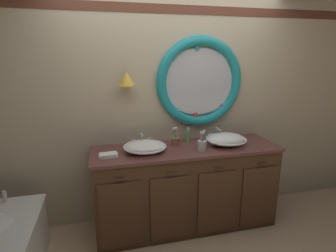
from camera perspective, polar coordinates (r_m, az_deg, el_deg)
ground_plane at (r=3.08m, az=3.32°, el=-22.53°), size 14.00×14.00×0.00m
back_wall_assembly at (r=3.07m, az=0.90°, el=4.62°), size 6.40×0.26×2.60m
vanity_counter at (r=3.07m, az=3.69°, el=-12.59°), size 1.98×0.63×0.92m
sink_basin_left at (r=2.75m, az=-4.88°, el=-4.33°), size 0.43×0.43×0.11m
sink_basin_right at (r=3.01m, az=12.12°, el=-2.75°), size 0.44×0.44×0.13m
faucet_set_left at (r=2.97m, az=-5.63°, el=-2.92°), size 0.23×0.12×0.13m
faucet_set_right at (r=3.22m, az=10.26°, el=-1.71°), size 0.21×0.12×0.14m
toothbrush_holder_left at (r=2.92m, az=1.46°, el=-3.16°), size 0.09×0.09×0.21m
toothbrush_holder_right at (r=2.80m, az=7.16°, el=-3.95°), size 0.09×0.09×0.22m
soap_dispenser at (r=3.05m, az=4.15°, el=-1.99°), size 0.05×0.06×0.17m
folded_hand_towel at (r=2.68m, az=-12.43°, el=-6.03°), size 0.18×0.12×0.04m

